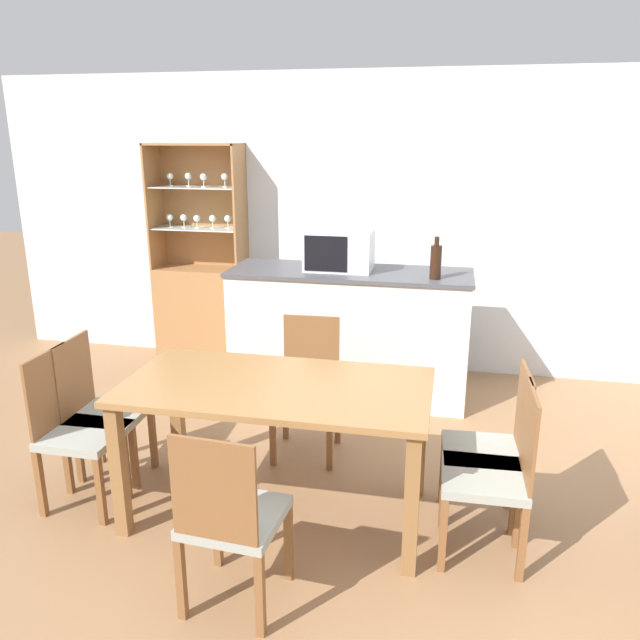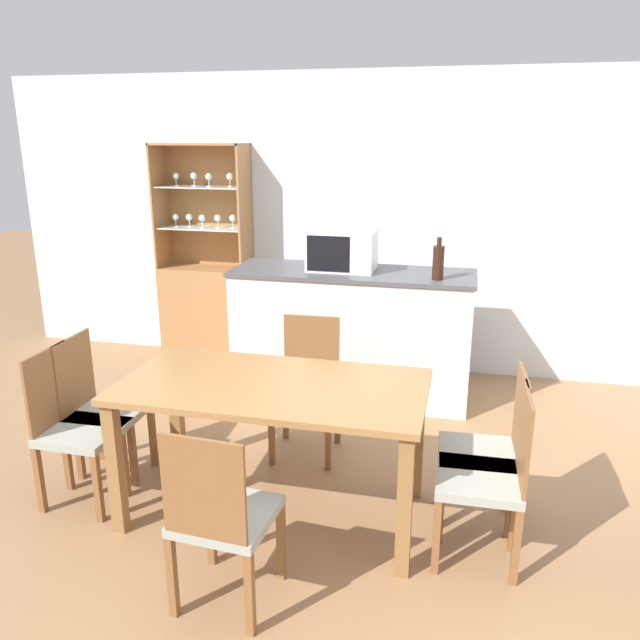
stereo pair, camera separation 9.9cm
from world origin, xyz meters
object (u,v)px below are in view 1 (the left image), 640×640
at_px(dining_chair_head_near, 231,518).
at_px(dining_chair_side_left_far, 101,412).
at_px(dining_chair_side_right_far, 491,450).
at_px(dining_chair_head_far, 308,388).
at_px(display_cabinet, 202,298).
at_px(wine_bottle, 436,261).
at_px(microwave, 339,250).
at_px(dining_chair_side_left_near, 77,431).
at_px(dining_chair_side_right_near, 494,474).
at_px(dining_table, 277,403).

bearing_deg(dining_chair_head_near, dining_chair_side_left_far, 146.78).
distance_m(dining_chair_side_right_far, dining_chair_head_far, 1.29).
bearing_deg(dining_chair_head_far, dining_chair_head_near, 87.65).
bearing_deg(display_cabinet, wine_bottle, -18.12).
xyz_separation_m(dining_chair_head_near, dining_chair_side_right_far, (1.13, 0.86, 0.00)).
bearing_deg(microwave, dining_chair_head_far, -90.99).
height_order(dining_chair_side_right_far, dining_chair_side_left_near, same).
distance_m(dining_chair_side_left_far, microwave, 2.13).
bearing_deg(dining_chair_side_left_far, wine_bottle, 125.78).
bearing_deg(dining_chair_head_far, dining_chair_side_right_near, 140.52).
xyz_separation_m(dining_chair_side_right_far, dining_chair_side_left_near, (-2.26, -0.25, 0.00)).
height_order(dining_chair_head_near, wine_bottle, wine_bottle).
relative_size(dining_chair_head_far, dining_chair_side_left_near, 1.00).
relative_size(display_cabinet, dining_chair_side_right_far, 2.19).
distance_m(dining_chair_side_right_near, dining_chair_side_left_far, 2.27).
distance_m(dining_table, wine_bottle, 1.82).
bearing_deg(dining_chair_side_left_near, dining_chair_side_left_far, -179.42).
xyz_separation_m(dining_table, dining_chair_side_left_near, (-1.13, -0.12, -0.22)).
height_order(display_cabinet, dining_chair_head_near, display_cabinet).
bearing_deg(wine_bottle, dining_chair_side_left_far, -142.29).
bearing_deg(display_cabinet, dining_chair_side_left_near, -84.70).
xyz_separation_m(dining_chair_side_right_far, microwave, (-1.11, 1.63, 0.73)).
distance_m(display_cabinet, dining_chair_side_right_far, 3.29).
xyz_separation_m(display_cabinet, microwave, (1.37, -0.52, 0.59)).
xyz_separation_m(dining_chair_head_near, dining_chair_side_left_far, (-1.13, 0.86, 0.00)).
relative_size(dining_chair_head_far, wine_bottle, 2.89).
distance_m(dining_table, microwave, 1.83).
distance_m(dining_chair_head_near, wine_bottle, 2.54).
distance_m(display_cabinet, dining_table, 2.65).
height_order(dining_chair_head_near, microwave, microwave).
height_order(dining_chair_side_right_near, dining_chair_side_left_near, same).
relative_size(dining_chair_side_right_far, microwave, 1.75).
bearing_deg(wine_bottle, dining_chair_side_right_near, -77.74).
xyz_separation_m(dining_chair_side_right_near, wine_bottle, (-0.37, 1.71, 0.71)).
bearing_deg(display_cabinet, dining_chair_side_right_near, -44.01).
relative_size(dining_table, dining_chair_side_right_near, 1.81).
relative_size(dining_chair_head_near, dining_chair_side_right_far, 1.00).
bearing_deg(microwave, dining_chair_side_right_near, -59.38).
relative_size(dining_chair_side_right_near, dining_chair_head_far, 1.00).
bearing_deg(display_cabinet, dining_chair_side_right_far, -40.86).
height_order(dining_chair_side_right_near, dining_chair_side_left_far, same).
relative_size(dining_table, dining_chair_head_near, 1.81).
distance_m(display_cabinet, dining_chair_side_left_far, 2.17).
height_order(dining_chair_side_left_near, microwave, microwave).
bearing_deg(dining_chair_side_right_near, dining_chair_side_left_far, 82.75).
distance_m(microwave, wine_bottle, 0.76).
bearing_deg(wine_bottle, display_cabinet, 161.88).
distance_m(dining_chair_side_right_near, microwave, 2.31).
xyz_separation_m(dining_chair_side_right_far, wine_bottle, (-0.37, 1.46, 0.71)).
xyz_separation_m(dining_table, dining_chair_side_right_near, (1.13, -0.12, -0.22)).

